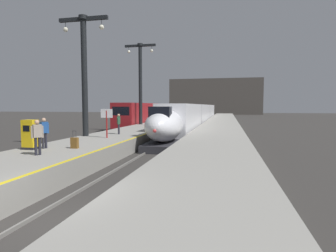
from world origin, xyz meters
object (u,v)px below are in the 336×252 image
(passenger_mid_platform, at_px, (37,135))
(departure_info_board, at_px, (107,117))
(regional_train_adjacent, at_px, (157,113))
(rolling_suitcase, at_px, (75,143))
(ticket_machine_yellow, at_px, (30,136))
(station_column_far, at_px, (140,77))
(passenger_far_waiting, at_px, (119,122))
(highspeed_train_main, at_px, (197,114))
(station_column_mid, at_px, (84,64))
(passenger_near_edge, at_px, (44,131))

(passenger_mid_platform, bearing_deg, departure_info_board, 88.47)
(regional_train_adjacent, xyz_separation_m, rolling_suitcase, (4.76, -36.61, -0.77))
(rolling_suitcase, distance_m, ticket_machine_yellow, 2.37)
(rolling_suitcase, relative_size, departure_info_board, 0.46)
(station_column_far, height_order, passenger_far_waiting, station_column_far)
(highspeed_train_main, height_order, passenger_far_waiting, highspeed_train_main)
(station_column_mid, relative_size, rolling_suitcase, 9.34)
(regional_train_adjacent, bearing_deg, highspeed_train_main, -29.73)
(station_column_far, relative_size, passenger_near_edge, 5.99)
(regional_train_adjacent, height_order, station_column_far, station_column_far)
(highspeed_train_main, relative_size, passenger_mid_platform, 33.20)
(passenger_far_waiting, distance_m, ticket_machine_yellow, 8.59)
(station_column_mid, height_order, passenger_far_waiting, station_column_mid)
(highspeed_train_main, xyz_separation_m, passenger_near_edge, (-4.95, -32.35, 0.08))
(station_column_mid, xyz_separation_m, rolling_suitcase, (2.56, -5.82, -5.22))
(passenger_near_edge, xyz_separation_m, ticket_machine_yellow, (-0.60, -0.36, -0.25))
(regional_train_adjacent, height_order, departure_info_board, regional_train_adjacent)
(passenger_near_edge, distance_m, ticket_machine_yellow, 0.74)
(highspeed_train_main, height_order, passenger_mid_platform, highspeed_train_main)
(ticket_machine_yellow, height_order, departure_info_board, departure_info_board)
(highspeed_train_main, distance_m, departure_info_board, 27.23)
(passenger_near_edge, bearing_deg, highspeed_train_main, 81.29)
(passenger_mid_platform, bearing_deg, regional_train_adjacent, 96.13)
(station_column_mid, relative_size, departure_info_board, 4.33)
(station_column_mid, height_order, passenger_mid_platform, station_column_mid)
(highspeed_train_main, xyz_separation_m, station_column_mid, (-5.90, -26.16, 4.61))
(regional_train_adjacent, xyz_separation_m, station_column_far, (2.20, -16.91, 4.94))
(station_column_far, relative_size, departure_info_board, 4.77)
(station_column_far, xyz_separation_m, rolling_suitcase, (2.56, -19.69, -5.71))
(regional_train_adjacent, height_order, passenger_mid_platform, regional_train_adjacent)
(highspeed_train_main, height_order, departure_info_board, highspeed_train_main)
(passenger_mid_platform, bearing_deg, passenger_near_edge, 118.73)
(passenger_mid_platform, height_order, departure_info_board, departure_info_board)
(passenger_mid_platform, relative_size, departure_info_board, 0.80)
(highspeed_train_main, xyz_separation_m, departure_info_board, (-3.74, -26.97, 0.60))
(departure_info_board, bearing_deg, highspeed_train_main, 82.11)
(passenger_mid_platform, bearing_deg, ticket_machine_yellow, 137.03)
(station_column_mid, distance_m, station_column_far, 13.88)
(passenger_mid_platform, bearing_deg, station_column_far, 95.13)
(regional_train_adjacent, xyz_separation_m, passenger_far_waiting, (4.19, -28.91, -0.09))
(passenger_mid_platform, xyz_separation_m, passenger_far_waiting, (0.02, 9.94, 0.00))
(station_column_far, bearing_deg, station_column_mid, -90.00)
(passenger_mid_platform, relative_size, ticket_machine_yellow, 1.06)
(station_column_mid, relative_size, passenger_far_waiting, 5.43)
(passenger_far_waiting, bearing_deg, highspeed_train_main, 80.85)
(highspeed_train_main, xyz_separation_m, ticket_machine_yellow, (-5.55, -32.71, -0.17))
(passenger_mid_platform, xyz_separation_m, ticket_machine_yellow, (-1.62, 1.51, -0.25))
(station_column_far, xyz_separation_m, ticket_machine_yellow, (0.35, -20.43, -5.28))
(highspeed_train_main, distance_m, station_column_far, 14.56)
(regional_train_adjacent, relative_size, rolling_suitcase, 37.27)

